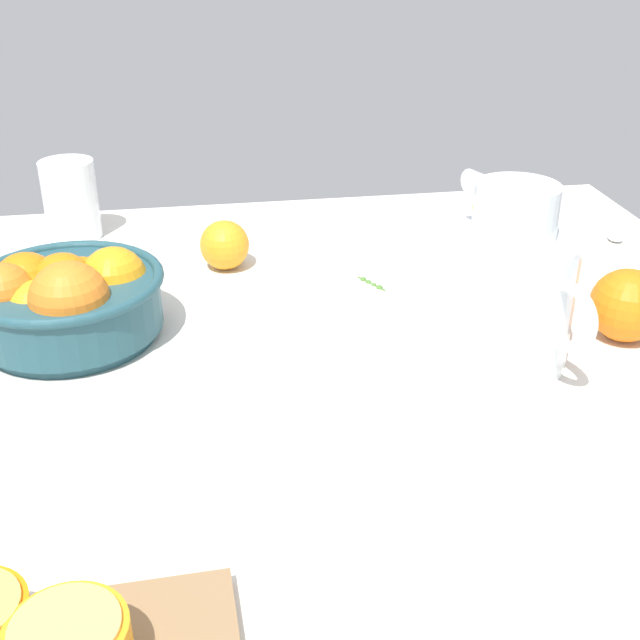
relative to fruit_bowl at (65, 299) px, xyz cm
name	(u,v)px	position (x,y,z in cm)	size (l,w,h in cm)	color
ground_plane	(309,364)	(26.30, -7.82, -6.47)	(114.32, 100.66, 3.00)	silver
fruit_bowl	(65,299)	(0.00, 0.00, 0.00)	(21.84, 21.84, 11.04)	#234C56
juice_pitcher	(506,299)	(46.70, -12.44, 2.32)	(14.08, 17.77, 20.35)	white
second_glass	(72,205)	(-2.60, 31.73, -0.05)	(7.78, 7.78, 11.45)	white
loose_orange_0	(501,209)	(59.24, 22.00, -0.75)	(8.43, 8.43, 8.43)	orange
loose_orange_1	(627,305)	(62.13, -10.15, -0.81)	(8.32, 8.32, 8.32)	orange
loose_orange_2	(225,245)	(18.64, 16.87, -1.64)	(6.64, 6.64, 6.64)	orange
spoon	(610,228)	(76.63, 21.40, -4.54)	(6.00, 16.40, 1.00)	silver
herb_sprig_0	(372,282)	(37.06, 8.54, -4.70)	(2.83, 4.80, 0.88)	#487730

